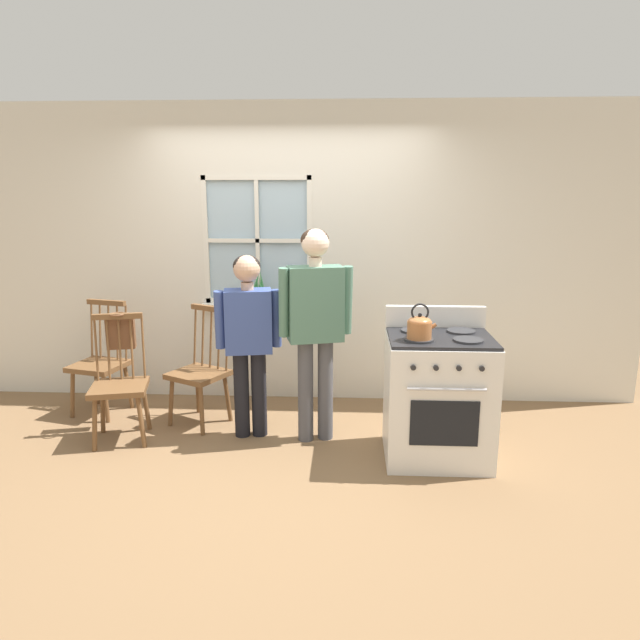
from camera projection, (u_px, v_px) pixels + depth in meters
name	position (u px, v px, depth m)	size (l,w,h in m)	color
ground_plane	(274.00, 463.00, 4.14)	(16.00, 16.00, 0.00)	brown
wall_back	(293.00, 257.00, 5.21)	(6.40, 0.16, 2.70)	silver
chair_by_window	(120.00, 386.00, 4.46)	(0.50, 0.49, 0.99)	brown
chair_near_wall	(200.00, 373.00, 4.78)	(0.56, 0.55, 0.99)	brown
chair_center_cluster	(100.00, 364.00, 5.01)	(0.50, 0.49, 0.99)	brown
person_elderly_left	(248.00, 329.00, 4.43)	(0.52, 0.27, 1.46)	black
person_teen_center	(315.00, 314.00, 4.33)	(0.57, 0.31, 1.66)	#4C4C51
stove	(438.00, 396.00, 4.16)	(0.75, 0.68, 1.08)	white
kettle	(420.00, 326.00, 3.92)	(0.21, 0.17, 0.25)	#A86638
potted_plant	(259.00, 295.00, 5.21)	(0.17, 0.17, 0.32)	#935B3D
handbag	(121.00, 332.00, 4.60)	(0.23, 0.22, 0.31)	brown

